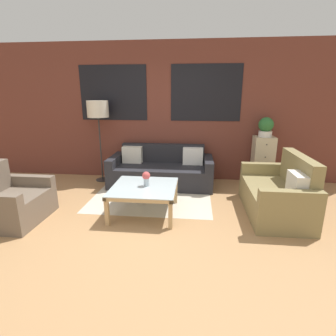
# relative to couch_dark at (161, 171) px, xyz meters

# --- Properties ---
(ground_plane) EXTENTS (16.00, 16.00, 0.00)m
(ground_plane) POSITION_rel_couch_dark_xyz_m (-0.10, -1.95, -0.28)
(ground_plane) COLOR #AD7F51
(wall_back_brick) EXTENTS (8.40, 0.09, 2.80)m
(wall_back_brick) POSITION_rel_couch_dark_xyz_m (-0.10, 0.49, 1.13)
(wall_back_brick) COLOR brown
(wall_back_brick) RESTS_ON ground_plane
(rug) EXTENTS (2.09, 1.49, 0.00)m
(rug) POSITION_rel_couch_dark_xyz_m (-0.08, -0.76, -0.28)
(rug) COLOR beige
(rug) RESTS_ON ground_plane
(couch_dark) EXTENTS (2.03, 0.88, 0.78)m
(couch_dark) POSITION_rel_couch_dark_xyz_m (0.00, 0.00, 0.00)
(couch_dark) COLOR #232328
(couch_dark) RESTS_ON ground_plane
(settee_vintage) EXTENTS (0.80, 1.49, 0.92)m
(settee_vintage) POSITION_rel_couch_dark_xyz_m (1.94, -1.16, 0.03)
(settee_vintage) COLOR olive
(settee_vintage) RESTS_ON ground_plane
(armchair_corner) EXTENTS (0.80, 0.93, 0.84)m
(armchair_corner) POSITION_rel_couch_dark_xyz_m (-1.95, -1.79, -0.00)
(armchair_corner) COLOR #6B5B4C
(armchair_corner) RESTS_ON ground_plane
(coffee_table) EXTENTS (0.96, 0.96, 0.44)m
(coffee_table) POSITION_rel_couch_dark_xyz_m (-0.08, -1.36, 0.10)
(coffee_table) COLOR silver
(coffee_table) RESTS_ON ground_plane
(floor_lamp) EXTENTS (0.43, 0.43, 1.66)m
(floor_lamp) POSITION_rel_couch_dark_xyz_m (-1.29, 0.13, 1.17)
(floor_lamp) COLOR #2D2D2D
(floor_lamp) RESTS_ON ground_plane
(drawer_cabinet) EXTENTS (0.39, 0.39, 0.98)m
(drawer_cabinet) POSITION_rel_couch_dark_xyz_m (2.02, 0.22, 0.21)
(drawer_cabinet) COLOR #C6B793
(drawer_cabinet) RESTS_ON ground_plane
(potted_plant) EXTENTS (0.29, 0.29, 0.38)m
(potted_plant) POSITION_rel_couch_dark_xyz_m (2.02, 0.22, 0.89)
(potted_plant) COLOR silver
(potted_plant) RESTS_ON drawer_cabinet
(flower_vase) EXTENTS (0.12, 0.12, 0.22)m
(flower_vase) POSITION_rel_couch_dark_xyz_m (-0.05, -1.34, 0.29)
(flower_vase) COLOR #ADBCC6
(flower_vase) RESTS_ON coffee_table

